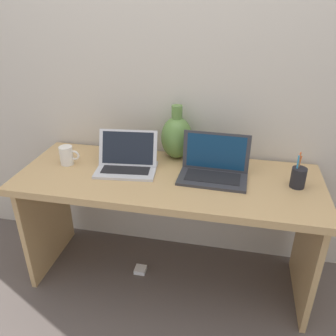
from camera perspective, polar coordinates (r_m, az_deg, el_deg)
The scene contains 9 objects.
ground_plane at distance 2.28m, azimuth -0.00°, elevation -17.30°, with size 6.00×6.00×0.00m, color #564C47.
back_wall at distance 2.01m, azimuth 2.10°, elevation 15.70°, with size 4.40×0.04×2.40m, color beige.
desk at distance 1.93m, azimuth -0.00°, elevation -5.11°, with size 1.63×0.62×0.71m.
laptop_left at distance 1.93m, azimuth -6.79°, elevation 1.36°, with size 0.35×0.26×0.20m.
laptop_right at distance 1.85m, azimuth 7.65°, elevation 0.39°, with size 0.36×0.23×0.23m.
green_vase at distance 2.02m, azimuth 1.44°, elevation 5.20°, with size 0.18×0.18×0.32m.
coffee_mug at distance 2.05m, azimuth -16.38°, elevation 2.02°, with size 0.12×0.08×0.11m.
pen_cup at distance 1.85m, azimuth 20.74°, elevation -1.41°, with size 0.07×0.07×0.19m.
power_brick at distance 2.30m, azimuth -4.59°, elevation -16.44°, with size 0.07×0.07×0.03m, color white.
Camera 1 is at (0.33, -1.59, 1.60)m, focal length 36.84 mm.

